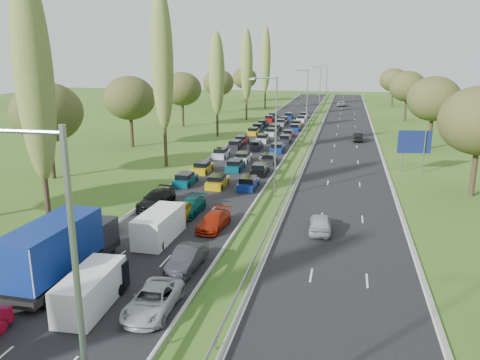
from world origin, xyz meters
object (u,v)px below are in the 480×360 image
Objects in this scene: blue_lorry at (62,249)px; white_van_rear at (161,225)px; white_van_front at (93,288)px; info_sign at (62,225)px; direction_sign at (414,144)px; near_car_3 at (156,199)px.

white_van_rear is (3.33, 7.82, -0.92)m from blue_lorry.
white_van_front is 10.87m from info_sign.
white_van_rear is at bearing -128.12° from direction_sign.
blue_lorry is 6.71m from info_sign.
white_van_rear is 2.70× the size of info_sign.
white_van_rear is at bearing 67.88° from blue_lorry.
blue_lorry is at bearing -85.51° from near_car_3.
white_van_rear is 7.40m from info_sign.
white_van_front is 0.94× the size of white_van_rear.
info_sign is (-7.23, 8.11, 0.28)m from white_van_front.
near_car_3 is at bearing 98.30° from white_van_front.
white_van_front is 1.02× the size of direction_sign.
near_car_3 is 2.54× the size of info_sign.
blue_lorry is at bearing -112.18° from white_van_rear.
white_van_front is (3.52, -2.56, -0.99)m from blue_lorry.
near_car_3 is at bearing 115.89° from white_van_rear.
white_van_front is at bearing -74.46° from near_car_3.
white_van_rear is at bearing -61.10° from near_car_3.
blue_lorry is 1.80× the size of white_van_front.
direction_sign reaches higher than blue_lorry.
white_van_rear is (-0.20, 10.38, 0.07)m from white_van_front.
direction_sign reaches higher than white_van_rear.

